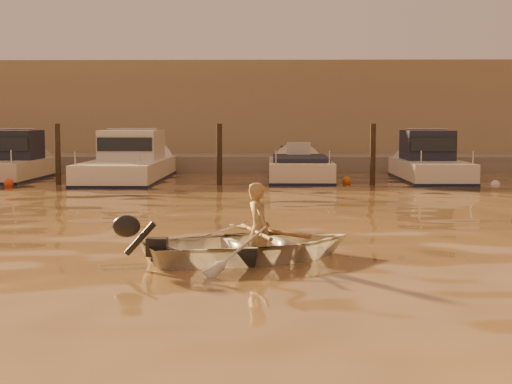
{
  "coord_description": "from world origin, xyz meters",
  "views": [
    {
      "loc": [
        1.46,
        -11.73,
        2.09
      ],
      "look_at": [
        1.19,
        2.99,
        0.75
      ],
      "focal_mm": 55.0,
      "sensor_mm": 36.0,
      "label": 1
    }
  ],
  "objects_px": {
    "moored_boat_3": "(300,174)",
    "waterfront_building": "(241,114)",
    "moored_boat_2": "(129,162)",
    "dinghy": "(252,245)",
    "person": "(259,231)",
    "moored_boat_1": "(12,162)",
    "moored_boat_4": "(430,162)"
  },
  "relations": [
    {
      "from": "moored_boat_2",
      "to": "waterfront_building",
      "type": "xyz_separation_m",
      "value": [
        3.58,
        11.0,
        1.77
      ]
    },
    {
      "from": "moored_boat_2",
      "to": "moored_boat_3",
      "type": "distance_m",
      "value": 6.1
    },
    {
      "from": "moored_boat_3",
      "to": "waterfront_building",
      "type": "xyz_separation_m",
      "value": [
        -2.51,
        11.0,
        2.17
      ]
    },
    {
      "from": "person",
      "to": "waterfront_building",
      "type": "xyz_separation_m",
      "value": [
        -1.29,
        26.97,
        1.97
      ]
    },
    {
      "from": "person",
      "to": "moored_boat_1",
      "type": "xyz_separation_m",
      "value": [
        -9.03,
        15.97,
        0.19
      ]
    },
    {
      "from": "moored_boat_4",
      "to": "waterfront_building",
      "type": "bearing_deg",
      "value": 122.84
    },
    {
      "from": "person",
      "to": "moored_boat_1",
      "type": "distance_m",
      "value": 18.35
    },
    {
      "from": "dinghy",
      "to": "waterfront_building",
      "type": "distance_m",
      "value": 27.13
    },
    {
      "from": "person",
      "to": "moored_boat_4",
      "type": "height_order",
      "value": "moored_boat_4"
    },
    {
      "from": "moored_boat_3",
      "to": "waterfront_building",
      "type": "relative_size",
      "value": 0.13
    },
    {
      "from": "dinghy",
      "to": "person",
      "type": "distance_m",
      "value": 0.24
    },
    {
      "from": "person",
      "to": "moored_boat_3",
      "type": "distance_m",
      "value": 16.02
    },
    {
      "from": "dinghy",
      "to": "moored_boat_4",
      "type": "distance_m",
      "value": 17.07
    },
    {
      "from": "dinghy",
      "to": "moored_boat_2",
      "type": "distance_m",
      "value": 16.71
    },
    {
      "from": "dinghy",
      "to": "person",
      "type": "bearing_deg",
      "value": -90.0
    },
    {
      "from": "moored_boat_1",
      "to": "moored_boat_2",
      "type": "bearing_deg",
      "value": 0.0
    },
    {
      "from": "dinghy",
      "to": "waterfront_building",
      "type": "xyz_separation_m",
      "value": [
        -1.19,
        27.01,
        2.18
      ]
    },
    {
      "from": "moored_boat_1",
      "to": "waterfront_building",
      "type": "relative_size",
      "value": 0.13
    },
    {
      "from": "moored_boat_1",
      "to": "moored_boat_4",
      "type": "height_order",
      "value": "same"
    },
    {
      "from": "person",
      "to": "waterfront_building",
      "type": "distance_m",
      "value": 27.08
    },
    {
      "from": "person",
      "to": "waterfront_building",
      "type": "height_order",
      "value": "waterfront_building"
    },
    {
      "from": "moored_boat_2",
      "to": "waterfront_building",
      "type": "relative_size",
      "value": 0.18
    },
    {
      "from": "moored_boat_2",
      "to": "moored_boat_4",
      "type": "relative_size",
      "value": 1.3
    },
    {
      "from": "moored_boat_1",
      "to": "waterfront_building",
      "type": "bearing_deg",
      "value": 54.86
    },
    {
      "from": "moored_boat_3",
      "to": "moored_boat_4",
      "type": "relative_size",
      "value": 0.96
    },
    {
      "from": "moored_boat_1",
      "to": "waterfront_building",
      "type": "xyz_separation_m",
      "value": [
        7.74,
        11.0,
        1.77
      ]
    },
    {
      "from": "person",
      "to": "moored_boat_3",
      "type": "xyz_separation_m",
      "value": [
        1.22,
        15.97,
        -0.21
      ]
    },
    {
      "from": "moored_boat_3",
      "to": "moored_boat_4",
      "type": "height_order",
      "value": "moored_boat_4"
    },
    {
      "from": "dinghy",
      "to": "person",
      "type": "height_order",
      "value": "person"
    },
    {
      "from": "moored_boat_4",
      "to": "person",
      "type": "bearing_deg",
      "value": -110.0
    },
    {
      "from": "moored_boat_1",
      "to": "moored_boat_4",
      "type": "distance_m",
      "value": 14.84
    },
    {
      "from": "person",
      "to": "moored_boat_4",
      "type": "bearing_deg",
      "value": -42.91
    }
  ]
}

